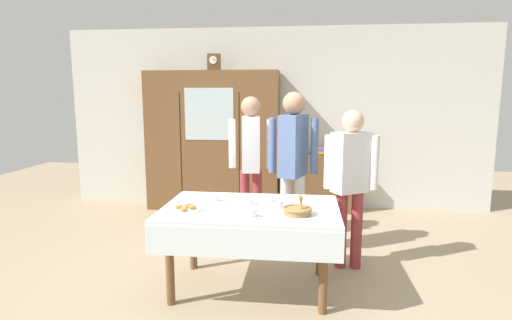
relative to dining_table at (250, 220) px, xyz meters
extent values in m
plane|color=tan|center=(0.00, 0.23, -0.65)|extent=(12.00, 12.00, 0.00)
cube|color=silver|center=(0.00, 2.88, 0.70)|extent=(6.40, 0.10, 2.70)
cylinder|color=brown|center=(-0.62, -0.32, -0.28)|extent=(0.07, 0.07, 0.72)
cylinder|color=brown|center=(0.62, -0.32, -0.28)|extent=(0.07, 0.07, 0.72)
cylinder|color=brown|center=(-0.62, 0.39, -0.28)|extent=(0.07, 0.07, 0.72)
cylinder|color=brown|center=(0.62, 0.39, -0.28)|extent=(0.07, 0.07, 0.72)
cube|color=silver|center=(0.00, 0.03, 0.09)|extent=(1.52, 0.99, 0.03)
cube|color=silver|center=(0.00, -0.46, -0.04)|extent=(1.52, 0.01, 0.24)
cube|color=brown|center=(-0.90, 2.59, 0.38)|extent=(1.96, 0.45, 2.06)
cube|color=silver|center=(-0.90, 2.36, 0.79)|extent=(0.71, 0.01, 0.74)
cube|color=black|center=(-1.33, 2.36, 0.28)|extent=(0.01, 0.01, 1.64)
cube|color=black|center=(-0.47, 2.36, 0.28)|extent=(0.01, 0.01, 1.64)
cube|color=brown|center=(-0.87, 2.59, 1.53)|extent=(0.18, 0.10, 0.24)
cylinder|color=white|center=(-0.87, 2.54, 1.56)|extent=(0.11, 0.01, 0.11)
cube|color=black|center=(-0.87, 2.53, 1.57)|extent=(0.00, 0.00, 0.04)
cube|color=black|center=(-0.85, 2.53, 1.56)|extent=(0.05, 0.00, 0.00)
cube|color=brown|center=(0.69, 2.64, -0.23)|extent=(0.92, 0.35, 0.84)
cube|color=#B29333|center=(0.69, 2.64, 0.21)|extent=(0.12, 0.18, 0.03)
cube|color=#B29333|center=(0.69, 2.64, 0.24)|extent=(0.16, 0.23, 0.03)
cube|color=#664C7A|center=(0.69, 2.64, 0.26)|extent=(0.16, 0.21, 0.02)
cube|color=#664C7A|center=(0.69, 2.64, 0.29)|extent=(0.18, 0.22, 0.03)
cylinder|color=silver|center=(-0.03, 0.10, 0.11)|extent=(0.13, 0.13, 0.01)
cylinder|color=silver|center=(-0.03, 0.10, 0.14)|extent=(0.08, 0.08, 0.05)
torus|color=silver|center=(0.01, 0.10, 0.15)|extent=(0.04, 0.01, 0.04)
cylinder|color=#47230F|center=(-0.03, 0.10, 0.16)|extent=(0.06, 0.06, 0.01)
cylinder|color=silver|center=(0.15, 0.20, 0.11)|extent=(0.13, 0.13, 0.01)
cylinder|color=silver|center=(0.15, 0.20, 0.14)|extent=(0.08, 0.08, 0.05)
torus|color=silver|center=(0.19, 0.20, 0.15)|extent=(0.04, 0.01, 0.04)
cylinder|color=#47230F|center=(0.15, 0.20, 0.16)|extent=(0.06, 0.06, 0.01)
cylinder|color=white|center=(0.25, 0.02, 0.11)|extent=(0.13, 0.13, 0.01)
cylinder|color=white|center=(0.25, 0.02, 0.14)|extent=(0.08, 0.08, 0.05)
torus|color=white|center=(0.28, 0.02, 0.15)|extent=(0.04, 0.01, 0.04)
cylinder|color=white|center=(-0.36, 0.18, 0.11)|extent=(0.13, 0.13, 0.01)
cylinder|color=white|center=(-0.36, 0.18, 0.14)|extent=(0.08, 0.08, 0.05)
torus|color=white|center=(-0.32, 0.18, 0.15)|extent=(0.04, 0.01, 0.04)
cylinder|color=#47230F|center=(-0.36, 0.18, 0.16)|extent=(0.06, 0.06, 0.01)
cylinder|color=white|center=(0.05, -0.26, 0.11)|extent=(0.13, 0.13, 0.01)
cylinder|color=white|center=(0.05, -0.26, 0.14)|extent=(0.08, 0.08, 0.05)
torus|color=white|center=(0.09, -0.26, 0.15)|extent=(0.04, 0.01, 0.04)
cylinder|color=#9E7542|center=(0.41, -0.15, 0.13)|extent=(0.22, 0.22, 0.05)
torus|color=#9E7542|center=(0.41, -0.15, 0.16)|extent=(0.24, 0.24, 0.02)
cylinder|color=tan|center=(0.44, -0.16, 0.21)|extent=(0.04, 0.02, 0.12)
cylinder|color=tan|center=(0.44, -0.15, 0.21)|extent=(0.03, 0.02, 0.12)
cylinder|color=tan|center=(0.44, -0.13, 0.21)|extent=(0.03, 0.04, 0.12)
cylinder|color=white|center=(-0.53, -0.14, 0.11)|extent=(0.28, 0.28, 0.01)
ellipsoid|color=#BC7F3D|center=(-0.47, -0.13, 0.14)|extent=(0.07, 0.05, 0.04)
ellipsoid|color=#BC7F3D|center=(-0.52, -0.08, 0.14)|extent=(0.07, 0.05, 0.04)
ellipsoid|color=#BC7F3D|center=(-0.59, -0.13, 0.14)|extent=(0.07, 0.05, 0.04)
ellipsoid|color=#BC7F3D|center=(-0.53, -0.20, 0.14)|extent=(0.07, 0.05, 0.04)
cube|color=silver|center=(-0.42, 0.34, 0.11)|extent=(0.10, 0.01, 0.00)
ellipsoid|color=silver|center=(-0.37, 0.34, 0.11)|extent=(0.03, 0.02, 0.01)
cube|color=silver|center=(0.61, 0.15, 0.11)|extent=(0.10, 0.01, 0.00)
ellipsoid|color=silver|center=(0.66, 0.15, 0.11)|extent=(0.03, 0.02, 0.01)
cylinder|color=#933338|center=(0.84, 0.60, -0.26)|extent=(0.11, 0.11, 0.78)
cylinder|color=#933338|center=(0.99, 0.60, -0.26)|extent=(0.11, 0.11, 0.78)
cube|color=silver|center=(0.91, 0.60, 0.43)|extent=(0.41, 0.36, 0.58)
sphere|color=#DBB293|center=(0.91, 0.60, 0.82)|extent=(0.21, 0.21, 0.21)
cylinder|color=silver|center=(0.69, 0.60, 0.43)|extent=(0.08, 0.08, 0.53)
cylinder|color=silver|center=(1.13, 0.60, 0.43)|extent=(0.08, 0.08, 0.53)
cylinder|color=silver|center=(0.27, 0.89, -0.21)|extent=(0.11, 0.11, 0.86)
cylinder|color=silver|center=(0.42, 0.89, -0.21)|extent=(0.11, 0.11, 0.86)
cube|color=slate|center=(0.34, 0.89, 0.54)|extent=(0.32, 0.41, 0.65)
sphere|color=tan|center=(0.34, 0.89, 0.98)|extent=(0.23, 0.23, 0.23)
cylinder|color=slate|center=(0.12, 0.89, 0.54)|extent=(0.08, 0.08, 0.58)
cylinder|color=slate|center=(0.56, 0.89, 0.54)|extent=(0.08, 0.08, 0.58)
cylinder|color=#933338|center=(-0.23, 1.28, -0.23)|extent=(0.11, 0.11, 0.84)
cylinder|color=#933338|center=(-0.08, 1.28, -0.23)|extent=(0.11, 0.11, 0.84)
cube|color=silver|center=(-0.16, 1.28, 0.51)|extent=(0.24, 0.38, 0.63)
sphere|color=tan|center=(-0.16, 1.28, 0.94)|extent=(0.23, 0.23, 0.23)
cylinder|color=silver|center=(-0.38, 1.28, 0.51)|extent=(0.08, 0.08, 0.57)
cylinder|color=silver|center=(0.06, 1.28, 0.51)|extent=(0.08, 0.08, 0.57)
camera|label=1|loc=(0.45, -3.42, 1.09)|focal=28.95mm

